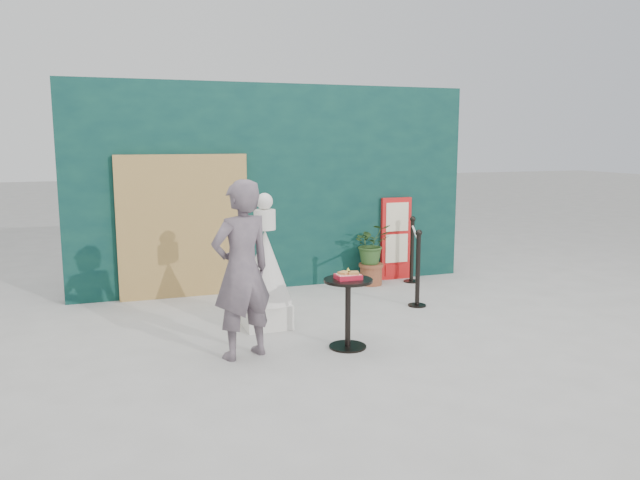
# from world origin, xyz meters

# --- Properties ---
(ground) EXTENTS (60.00, 60.00, 0.00)m
(ground) POSITION_xyz_m (0.00, 0.00, 0.00)
(ground) COLOR #ADAAA5
(ground) RESTS_ON ground
(back_wall) EXTENTS (6.00, 0.30, 3.00)m
(back_wall) POSITION_xyz_m (0.00, 3.15, 1.50)
(back_wall) COLOR #092A2A
(back_wall) RESTS_ON ground
(bamboo_fence) EXTENTS (1.80, 0.08, 2.00)m
(bamboo_fence) POSITION_xyz_m (-1.40, 2.94, 1.00)
(bamboo_fence) COLOR tan
(bamboo_fence) RESTS_ON ground
(woman) EXTENTS (0.77, 0.63, 1.82)m
(woman) POSITION_xyz_m (-1.18, 0.23, 0.91)
(woman) COLOR slate
(woman) RESTS_ON ground
(menu_board) EXTENTS (0.50, 0.07, 1.30)m
(menu_board) POSITION_xyz_m (1.90, 2.95, 0.65)
(menu_board) COLOR red
(menu_board) RESTS_ON ground
(statue) EXTENTS (0.62, 0.62, 1.59)m
(statue) POSITION_xyz_m (-0.69, 1.17, 0.65)
(statue) COLOR white
(statue) RESTS_ON ground
(cafe_table) EXTENTS (0.52, 0.52, 0.75)m
(cafe_table) POSITION_xyz_m (-0.07, 0.13, 0.50)
(cafe_table) COLOR black
(cafe_table) RESTS_ON ground
(food_basket) EXTENTS (0.26, 0.19, 0.11)m
(food_basket) POSITION_xyz_m (-0.06, 0.13, 0.79)
(food_basket) COLOR red
(food_basket) RESTS_ON cafe_table
(planter) EXTENTS (0.56, 0.48, 0.95)m
(planter) POSITION_xyz_m (1.37, 2.72, 0.55)
(planter) COLOR brown
(planter) RESTS_ON ground
(stanchion_barrier) EXTENTS (0.84, 1.54, 1.03)m
(stanchion_barrier) POSITION_xyz_m (1.74, 2.02, 0.49)
(stanchion_barrier) COLOR black
(stanchion_barrier) RESTS_ON ground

